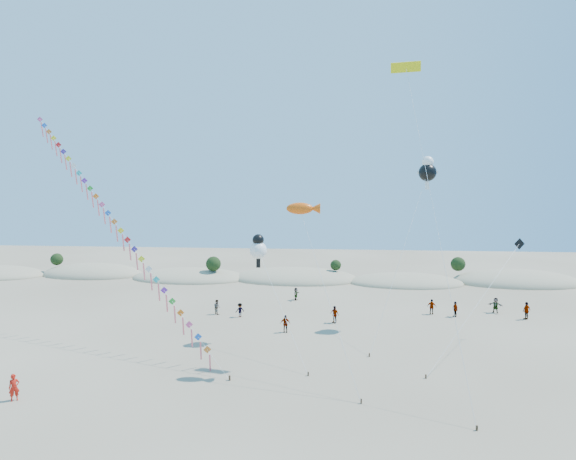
{
  "coord_description": "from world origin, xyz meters",
  "views": [
    {
      "loc": [
        5.48,
        -25.43,
        13.99
      ],
      "look_at": [
        1.81,
        14.0,
        10.33
      ],
      "focal_mm": 30.0,
      "sensor_mm": 36.0,
      "label": 1
    }
  ],
  "objects_px": {
    "kite_train": "(109,215)",
    "parafoil_kite": "(407,72)",
    "flyer_foreground": "(14,387)",
    "fish_kite": "(304,209)"
  },
  "relations": [
    {
      "from": "kite_train",
      "to": "flyer_foreground",
      "type": "distance_m",
      "value": 17.5
    },
    {
      "from": "parafoil_kite",
      "to": "fish_kite",
      "type": "bearing_deg",
      "value": -151.99
    },
    {
      "from": "fish_kite",
      "to": "parafoil_kite",
      "type": "relative_size",
      "value": 0.53
    },
    {
      "from": "fish_kite",
      "to": "flyer_foreground",
      "type": "relative_size",
      "value": 7.22
    },
    {
      "from": "parafoil_kite",
      "to": "flyer_foreground",
      "type": "relative_size",
      "value": 13.55
    },
    {
      "from": "kite_train",
      "to": "flyer_foreground",
      "type": "relative_size",
      "value": 14.39
    },
    {
      "from": "parafoil_kite",
      "to": "kite_train",
      "type": "bearing_deg",
      "value": 174.68
    },
    {
      "from": "flyer_foreground",
      "to": "parafoil_kite",
      "type": "bearing_deg",
      "value": -15.03
    },
    {
      "from": "kite_train",
      "to": "parafoil_kite",
      "type": "xyz_separation_m",
      "value": [
        26.37,
        -2.46,
        11.75
      ]
    },
    {
      "from": "kite_train",
      "to": "parafoil_kite",
      "type": "bearing_deg",
      "value": -5.32
    }
  ]
}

